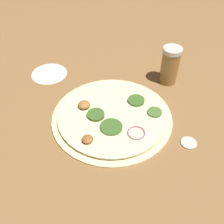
{
  "coord_description": "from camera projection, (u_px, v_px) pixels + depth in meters",
  "views": [
    {
      "loc": [
        0.17,
        0.42,
        0.46
      ],
      "look_at": [
        0.0,
        0.0,
        0.02
      ],
      "focal_mm": 42.0,
      "sensor_mm": 36.0,
      "label": 1
    }
  ],
  "objects": [
    {
      "name": "ground_plane",
      "position": [
        112.0,
        118.0,
        0.65
      ],
      "size": [
        3.0,
        3.0,
        0.0
      ],
      "primitive_type": "plane",
      "color": "brown"
    },
    {
      "name": "pizza",
      "position": [
        112.0,
        116.0,
        0.64
      ],
      "size": [
        0.3,
        0.3,
        0.03
      ],
      "color": "beige",
      "rests_on": "ground_plane"
    },
    {
      "name": "spice_jar",
      "position": [
        170.0,
        65.0,
        0.71
      ],
      "size": [
        0.05,
        0.05,
        0.11
      ],
      "color": "olive",
      "rests_on": "ground_plane"
    },
    {
      "name": "loose_cap",
      "position": [
        189.0,
        142.0,
        0.59
      ],
      "size": [
        0.04,
        0.04,
        0.01
      ],
      "color": "beige",
      "rests_on": "ground_plane"
    },
    {
      "name": "flour_patch",
      "position": [
        49.0,
        74.0,
        0.78
      ],
      "size": [
        0.1,
        0.1,
        0.0
      ],
      "color": "white",
      "rests_on": "ground_plane"
    }
  ]
}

